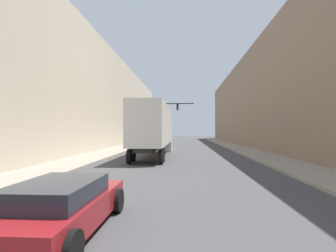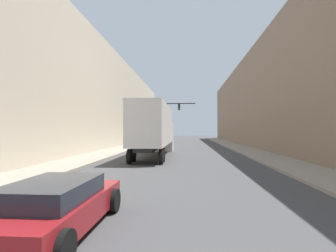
% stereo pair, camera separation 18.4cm
% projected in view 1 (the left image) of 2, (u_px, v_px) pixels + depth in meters
% --- Properties ---
extents(sidewalk_right, '(2.96, 80.00, 0.15)m').
position_uv_depth(sidewalk_right, '(242.00, 149.00, 30.04)').
color(sidewalk_right, gray).
rests_on(sidewalk_right, ground).
extents(sidewalk_left, '(2.96, 80.00, 0.15)m').
position_uv_depth(sidewalk_left, '(122.00, 148.00, 30.96)').
color(sidewalk_left, gray).
rests_on(sidewalk_left, ground).
extents(building_right, '(6.00, 80.00, 12.47)m').
position_uv_depth(building_right, '(282.00, 95.00, 29.85)').
color(building_right, '#846B56').
rests_on(building_right, ground).
extents(building_left, '(6.00, 80.00, 12.29)m').
position_uv_depth(building_left, '(85.00, 98.00, 31.34)').
color(building_left, beige).
rests_on(building_left, ground).
extents(semi_truck, '(2.42, 13.65, 4.26)m').
position_uv_depth(semi_truck, '(155.00, 129.00, 22.87)').
color(semi_truck, silver).
rests_on(semi_truck, ground).
extents(sedan_car, '(1.97, 4.24, 1.16)m').
position_uv_depth(sedan_car, '(61.00, 207.00, 5.78)').
color(sedan_car, maroon).
rests_on(sedan_car, ground).
extents(traffic_signal_gantry, '(7.22, 0.35, 6.43)m').
position_uv_depth(traffic_signal_gantry, '(157.00, 115.00, 38.39)').
color(traffic_signal_gantry, black).
rests_on(traffic_signal_gantry, ground).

